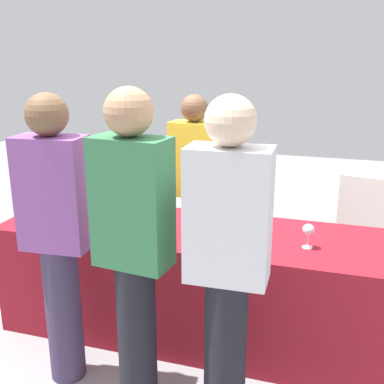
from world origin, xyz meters
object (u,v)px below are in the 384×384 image
at_px(wine_bottle_1, 95,198).
at_px(guest_2, 227,261).
at_px(wine_bottle_3, 227,208).
at_px(wine_glass_2, 223,224).
at_px(guest_0, 57,231).
at_px(wine_bottle_2, 201,208).
at_px(wine_glass_0, 162,217).
at_px(server_pouring, 194,186).
at_px(wine_bottle_0, 83,192).
at_px(wine_glass_3, 308,231).
at_px(menu_board, 369,232).
at_px(guest_1, 134,245).
at_px(wine_glass_1, 194,221).

xyz_separation_m(wine_bottle_1, guest_2, (1.16, -0.88, 0.07)).
bearing_deg(guest_2, wine_bottle_1, 141.37).
relative_size(wine_bottle_1, wine_bottle_3, 0.93).
xyz_separation_m(wine_bottle_1, wine_glass_2, (0.98, -0.19, -0.02)).
relative_size(wine_bottle_1, guest_0, 0.18).
height_order(wine_bottle_2, guest_0, guest_0).
relative_size(wine_glass_0, server_pouring, 0.09).
relative_size(wine_bottle_0, wine_glass_3, 2.28).
distance_m(wine_bottle_2, wine_bottle_3, 0.17).
bearing_deg(guest_2, wine_bottle_2, 111.83).
bearing_deg(wine_glass_2, menu_board, 51.31).
bearing_deg(wine_bottle_3, wine_bottle_2, -170.52).
distance_m(wine_glass_0, wine_glass_2, 0.40).
distance_m(wine_glass_3, guest_0, 1.42).
xyz_separation_m(wine_glass_2, server_pouring, (-0.41, 0.75, 0.01)).
xyz_separation_m(wine_glass_0, guest_1, (0.11, -0.69, 0.10)).
bearing_deg(guest_2, wine_bottle_0, 142.56).
relative_size(wine_bottle_2, guest_2, 0.17).
height_order(guest_1, guest_2, guest_1).
bearing_deg(wine_bottle_0, wine_glass_0, -19.28).
relative_size(wine_glass_3, guest_0, 0.09).
relative_size(wine_bottle_2, wine_glass_1, 1.89).
bearing_deg(wine_glass_1, guest_2, -61.02).
relative_size(wine_glass_1, guest_2, 0.09).
bearing_deg(wine_bottle_1, guest_2, -37.28).
bearing_deg(wine_glass_2, wine_bottle_2, 133.69).
distance_m(wine_bottle_3, guest_1, 0.97).
height_order(wine_glass_2, server_pouring, server_pouring).
bearing_deg(wine_glass_0, wine_bottle_3, 33.01).
xyz_separation_m(server_pouring, guest_0, (-0.38, -1.32, 0.07)).
height_order(wine_bottle_3, menu_board, wine_bottle_3).
height_order(guest_0, guest_1, guest_1).
height_order(wine_glass_2, menu_board, menu_board).
height_order(wine_glass_1, guest_2, guest_2).
height_order(wine_glass_3, guest_0, guest_0).
height_order(wine_bottle_3, server_pouring, server_pouring).
bearing_deg(wine_bottle_1, guest_0, -76.44).
distance_m(server_pouring, guest_1, 1.45).
bearing_deg(wine_bottle_1, wine_glass_3, -7.55).
distance_m(wine_glass_0, menu_board, 1.81).
height_order(wine_bottle_1, wine_glass_1, wine_bottle_1).
height_order(wine_bottle_2, wine_glass_3, wine_bottle_2).
xyz_separation_m(wine_bottle_0, wine_bottle_1, (0.13, -0.06, -0.02)).
xyz_separation_m(wine_glass_3, server_pouring, (-0.92, 0.76, -0.01)).
height_order(wine_glass_3, server_pouring, server_pouring).
distance_m(wine_bottle_2, guest_2, 0.98).
bearing_deg(wine_glass_2, guest_0, -144.21).
xyz_separation_m(wine_bottle_1, menu_board, (1.91, 0.97, -0.40)).
bearing_deg(guest_0, wine_bottle_1, 99.38).
relative_size(server_pouring, guest_1, 0.91).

